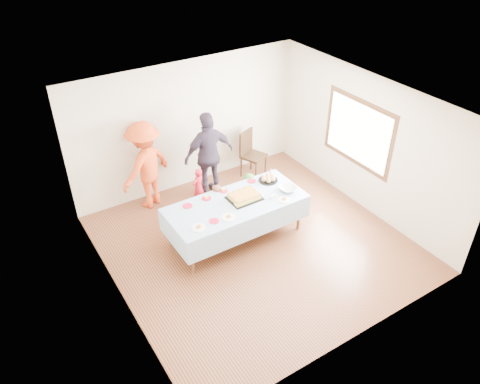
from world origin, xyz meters
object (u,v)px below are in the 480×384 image
(party_table, at_px, (236,205))
(adult_left, at_px, (146,165))
(birthday_cake, at_px, (244,196))
(dining_chair, at_px, (250,151))

(party_table, bearing_deg, adult_left, 116.31)
(party_table, xyz_separation_m, birthday_cake, (0.19, 0.02, 0.10))
(dining_chair, distance_m, adult_left, 2.37)
(adult_left, bearing_deg, birthday_cake, 98.10)
(party_table, distance_m, birthday_cake, 0.21)
(birthday_cake, relative_size, dining_chair, 0.55)
(birthday_cake, bearing_deg, adult_left, 120.97)
(dining_chair, bearing_deg, adult_left, 153.86)
(dining_chair, xyz_separation_m, adult_left, (-2.35, 0.13, 0.32))
(birthday_cake, bearing_deg, dining_chair, 53.65)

